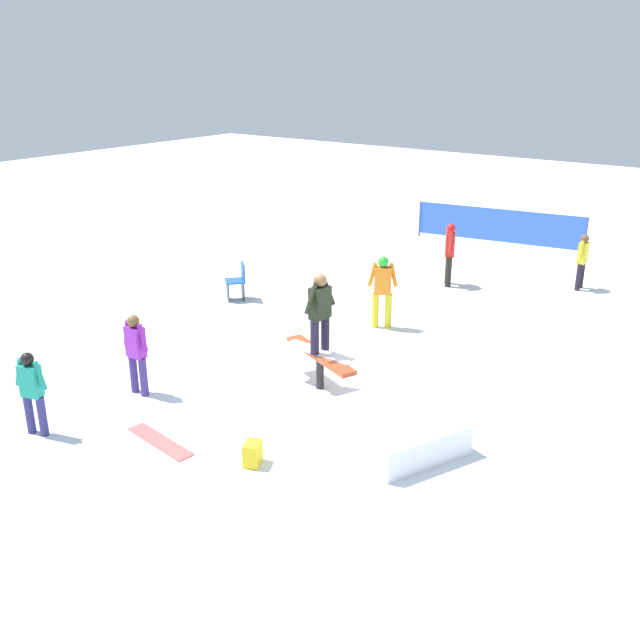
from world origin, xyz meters
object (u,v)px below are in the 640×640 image
object	(u,v)px
main_rider_on_rail	(320,314)
loose_snowboard_coral	(160,441)
bystander_orange	(382,288)
backpack_on_snow	(253,454)
bystander_teal	(32,389)
bystander_purple	(136,350)
bystander_red	(450,251)
folding_chair	(237,283)
bystander_yellow	(582,259)
rail_feature	(320,359)

from	to	relation	value
main_rider_on_rail	loose_snowboard_coral	size ratio (longest dim) A/B	1.05
bystander_orange	backpack_on_snow	xyz separation A→B (m)	(-1.36, 5.68, -0.70)
bystander_orange	bystander_teal	bearing A→B (deg)	42.52
main_rider_on_rail	bystander_purple	distance (m)	3.14
bystander_red	loose_snowboard_coral	distance (m)	9.57
main_rider_on_rail	bystander_purple	xyz separation A→B (m)	(2.36, 1.99, -0.57)
bystander_orange	folding_chair	world-z (taller)	bystander_orange
backpack_on_snow	loose_snowboard_coral	bearing A→B (deg)	78.69
main_rider_on_rail	bystander_yellow	size ratio (longest dim) A/B	1.03
bystander_yellow	backpack_on_snow	xyz separation A→B (m)	(1.19, 10.79, -0.60)
rail_feature	bystander_red	world-z (taller)	bystander_red
bystander_red	loose_snowboard_coral	bearing A→B (deg)	-28.92
bystander_teal	rail_feature	bearing A→B (deg)	-140.03
bystander_yellow	bystander_teal	size ratio (longest dim) A/B	1.02
bystander_yellow	bystander_teal	world-z (taller)	bystander_yellow
bystander_teal	folding_chair	distance (m)	6.78
bystander_teal	folding_chair	size ratio (longest dim) A/B	1.53
bystander_yellow	main_rider_on_rail	bearing A→B (deg)	165.76
main_rider_on_rail	folding_chair	xyz separation A→B (m)	(4.37, -2.69, -0.96)
bystander_teal	bystander_red	bearing A→B (deg)	-115.45
main_rider_on_rail	bystander_orange	size ratio (longest dim) A/B	0.91
rail_feature	main_rider_on_rail	world-z (taller)	main_rider_on_rail
main_rider_on_rail	bystander_purple	world-z (taller)	main_rider_on_rail
folding_chair	backpack_on_snow	xyz separation A→B (m)	(-5.05, 5.23, -0.24)
loose_snowboard_coral	folding_chair	world-z (taller)	folding_chair
main_rider_on_rail	bystander_yellow	world-z (taller)	main_rider_on_rail
main_rider_on_rail	folding_chair	distance (m)	5.22
bystander_yellow	rail_feature	bearing A→B (deg)	165.76
bystander_yellow	folding_chair	world-z (taller)	bystander_yellow
bystander_purple	bystander_teal	bearing A→B (deg)	85.05
rail_feature	backpack_on_snow	world-z (taller)	rail_feature
bystander_purple	folding_chair	bearing A→B (deg)	-66.04
bystander_purple	bystander_teal	xyz separation A→B (m)	(0.18, 1.84, -0.05)
rail_feature	bystander_orange	world-z (taller)	bystander_orange
main_rider_on_rail	bystander_yellow	xyz separation A→B (m)	(-1.87, -8.25, -0.60)
bystander_purple	folding_chair	xyz separation A→B (m)	(2.02, -4.68, -0.39)
main_rider_on_rail	backpack_on_snow	xyz separation A→B (m)	(-0.68, 2.54, -1.20)
bystander_orange	rail_feature	bearing A→B (deg)	69.71
bystander_yellow	loose_snowboard_coral	world-z (taller)	bystander_yellow
bystander_orange	folding_chair	xyz separation A→B (m)	(3.69, 0.45, -0.46)
main_rider_on_rail	bystander_orange	world-z (taller)	main_rider_on_rail
backpack_on_snow	folding_chair	bearing A→B (deg)	19.30
main_rider_on_rail	bystander_red	distance (m)	6.70
bystander_purple	loose_snowboard_coral	size ratio (longest dim) A/B	1.06
bystander_purple	backpack_on_snow	world-z (taller)	bystander_purple
bystander_yellow	backpack_on_snow	distance (m)	10.87
bystander_red	bystander_teal	world-z (taller)	bystander_red
bystander_orange	backpack_on_snow	size ratio (longest dim) A/B	4.56
bystander_yellow	backpack_on_snow	size ratio (longest dim) A/B	4.03
bystander_red	bystander_purple	bearing A→B (deg)	-38.85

